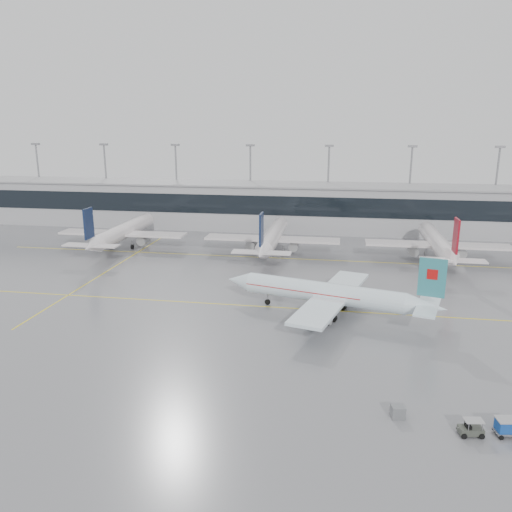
% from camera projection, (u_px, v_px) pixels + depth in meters
% --- Properties ---
extents(ground, '(320.00, 320.00, 0.00)m').
position_uv_depth(ground, '(243.00, 305.00, 78.91)').
color(ground, slate).
rests_on(ground, ground).
extents(taxi_line_main, '(120.00, 0.25, 0.01)m').
position_uv_depth(taxi_line_main, '(243.00, 305.00, 78.91)').
color(taxi_line_main, yellow).
rests_on(taxi_line_main, ground).
extents(taxi_line_north, '(120.00, 0.25, 0.01)m').
position_uv_depth(taxi_line_north, '(270.00, 258.00, 107.54)').
color(taxi_line_north, yellow).
rests_on(taxi_line_north, ground).
extents(taxi_line_cross, '(0.25, 60.00, 0.01)m').
position_uv_depth(taxi_line_cross, '(108.00, 270.00, 98.02)').
color(taxi_line_cross, yellow).
rests_on(taxi_line_cross, ground).
extents(terminal, '(180.00, 15.00, 12.00)m').
position_uv_depth(terminal, '(286.00, 207.00, 136.57)').
color(terminal, '#9D9DA1').
rests_on(terminal, ground).
extents(terminal_glass, '(180.00, 0.20, 5.00)m').
position_uv_depth(terminal_glass, '(283.00, 206.00, 128.99)').
color(terminal_glass, black).
rests_on(terminal_glass, ground).
extents(terminal_roof, '(182.00, 16.00, 0.40)m').
position_uv_depth(terminal_roof, '(286.00, 184.00, 135.01)').
color(terminal_roof, gray).
rests_on(terminal_roof, ground).
extents(light_masts, '(156.40, 1.00, 22.60)m').
position_uv_depth(light_masts, '(289.00, 178.00, 140.45)').
color(light_masts, gray).
rests_on(light_masts, ground).
extents(air_canada_jet, '(33.32, 26.48, 10.31)m').
position_uv_depth(air_canada_jet, '(331.00, 294.00, 74.22)').
color(air_canada_jet, white).
rests_on(air_canada_jet, ground).
extents(parked_jet_b, '(29.64, 36.96, 11.72)m').
position_uv_depth(parked_jet_b, '(123.00, 232.00, 115.72)').
color(parked_jet_b, silver).
rests_on(parked_jet_b, ground).
extents(parked_jet_c, '(29.64, 36.96, 11.72)m').
position_uv_depth(parked_jet_c, '(272.00, 237.00, 110.13)').
color(parked_jet_c, silver).
rests_on(parked_jet_c, ground).
extents(parked_jet_d, '(29.64, 36.96, 11.72)m').
position_uv_depth(parked_jet_d, '(437.00, 243.00, 104.53)').
color(parked_jet_d, silver).
rests_on(parked_jet_d, ground).
extents(baggage_tug, '(3.27, 1.65, 1.56)m').
position_uv_depth(baggage_tug, '(471.00, 430.00, 45.61)').
color(baggage_tug, '#393D35').
rests_on(baggage_tug, ground).
extents(baggage_cart, '(2.91, 1.91, 1.68)m').
position_uv_depth(baggage_cart, '(511.00, 426.00, 45.46)').
color(baggage_cart, gray).
rests_on(baggage_cart, ground).
extents(gse_unit, '(1.47, 1.40, 1.27)m').
position_uv_depth(gse_unit, '(398.00, 412.00, 48.34)').
color(gse_unit, slate).
rests_on(gse_unit, ground).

